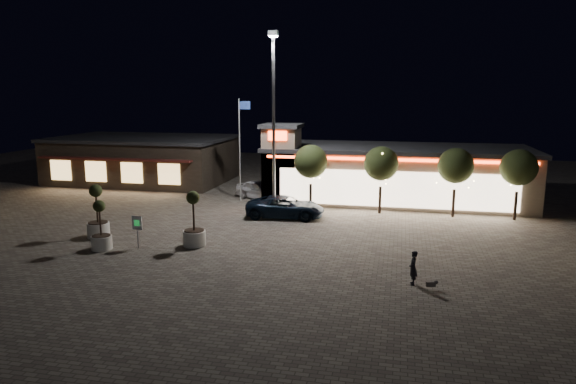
% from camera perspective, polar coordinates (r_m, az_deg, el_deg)
% --- Properties ---
extents(ground, '(90.00, 90.00, 0.00)m').
position_cam_1_polar(ground, '(28.50, -9.42, -6.42)').
color(ground, '#6F675A').
rests_on(ground, ground).
extents(retail_building, '(20.40, 8.40, 6.10)m').
position_cam_1_polar(retail_building, '(41.48, 11.22, 2.11)').
color(retail_building, gray).
rests_on(retail_building, ground).
extents(restaurant_building, '(16.40, 11.00, 4.30)m').
position_cam_1_polar(restaurant_building, '(51.67, -15.74, 3.57)').
color(restaurant_building, '#382D23').
rests_on(restaurant_building, ground).
extents(floodlight_pole, '(0.60, 0.40, 12.38)m').
position_cam_1_polar(floodlight_pole, '(34.24, -1.61, 8.58)').
color(floodlight_pole, gray).
rests_on(floodlight_pole, ground).
extents(flagpole, '(0.95, 0.10, 8.00)m').
position_cam_1_polar(flagpole, '(40.26, -5.28, 5.65)').
color(flagpole, white).
rests_on(flagpole, ground).
extents(string_tree_a, '(2.42, 2.42, 4.79)m').
position_cam_1_polar(string_tree_a, '(37.06, 2.55, 3.38)').
color(string_tree_a, '#332319').
rests_on(string_tree_a, ground).
extents(string_tree_b, '(2.42, 2.42, 4.79)m').
position_cam_1_polar(string_tree_b, '(36.54, 10.31, 3.11)').
color(string_tree_b, '#332319').
rests_on(string_tree_b, ground).
extents(string_tree_c, '(2.42, 2.42, 4.79)m').
position_cam_1_polar(string_tree_c, '(36.70, 18.14, 2.77)').
color(string_tree_c, '#332319').
rests_on(string_tree_c, ground).
extents(string_tree_d, '(2.42, 2.42, 4.79)m').
position_cam_1_polar(string_tree_d, '(37.31, 24.26, 2.48)').
color(string_tree_d, '#332319').
rests_on(string_tree_d, ground).
extents(pickup_truck, '(5.53, 2.88, 1.49)m').
position_cam_1_polar(pickup_truck, '(35.20, -0.32, -1.67)').
color(pickup_truck, black).
rests_on(pickup_truck, ground).
extents(white_sedan, '(4.67, 3.68, 1.49)m').
position_cam_1_polar(white_sedan, '(41.42, -3.14, 0.24)').
color(white_sedan, silver).
rests_on(white_sedan, ground).
extents(pedestrian, '(0.44, 0.61, 1.55)m').
position_cam_1_polar(pedestrian, '(23.75, 13.74, -8.20)').
color(pedestrian, black).
rests_on(pedestrian, ground).
extents(dog, '(0.53, 0.29, 0.29)m').
position_cam_1_polar(dog, '(23.54, 15.77, -9.75)').
color(dog, '#59514C').
rests_on(dog, ground).
extents(planter_left, '(1.30, 1.30, 3.19)m').
position_cam_1_polar(planter_left, '(32.43, -20.38, -3.03)').
color(planter_left, silver).
rests_on(planter_left, ground).
extents(planter_mid, '(1.12, 1.12, 2.76)m').
position_cam_1_polar(planter_mid, '(29.91, -20.06, -4.42)').
color(planter_mid, silver).
rests_on(planter_mid, ground).
extents(planter_right, '(1.27, 1.27, 3.12)m').
position_cam_1_polar(planter_right, '(29.23, -10.40, -4.05)').
color(planter_right, silver).
rests_on(planter_right, ground).
extents(valet_sign, '(0.60, 0.11, 1.82)m').
position_cam_1_polar(valet_sign, '(29.41, -16.42, -3.60)').
color(valet_sign, gray).
rests_on(valet_sign, ground).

